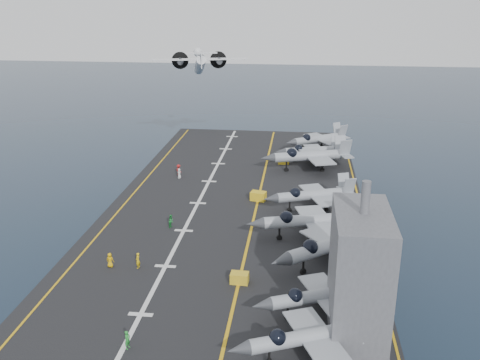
# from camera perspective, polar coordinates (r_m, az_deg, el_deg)

# --- Properties ---
(ground) EXTENTS (500.00, 500.00, 0.00)m
(ground) POSITION_cam_1_polar(r_m,az_deg,el_deg) (85.23, -0.32, -9.17)
(ground) COLOR #142135
(ground) RESTS_ON ground
(hull) EXTENTS (36.00, 90.00, 10.00)m
(hull) POSITION_cam_1_polar(r_m,az_deg,el_deg) (82.95, -0.32, -6.13)
(hull) COLOR #56595E
(hull) RESTS_ON ground
(flight_deck) EXTENTS (38.00, 92.00, 0.40)m
(flight_deck) POSITION_cam_1_polar(r_m,az_deg,el_deg) (80.85, -0.33, -2.81)
(flight_deck) COLOR black
(flight_deck) RESTS_ON hull
(foul_line) EXTENTS (0.35, 90.00, 0.02)m
(foul_line) POSITION_cam_1_polar(r_m,az_deg,el_deg) (80.48, 1.79, -2.76)
(foul_line) COLOR gold
(foul_line) RESTS_ON flight_deck
(landing_centerline) EXTENTS (0.50, 90.00, 0.02)m
(landing_centerline) POSITION_cam_1_polar(r_m,az_deg,el_deg) (81.67, -4.52, -2.47)
(landing_centerline) COLOR silver
(landing_centerline) RESTS_ON flight_deck
(deck_edge_port) EXTENTS (0.25, 90.00, 0.02)m
(deck_edge_port) POSITION_cam_1_polar(r_m,az_deg,el_deg) (84.41, -11.87, -2.10)
(deck_edge_port) COLOR gold
(deck_edge_port) RESTS_ON flight_deck
(deck_edge_stbd) EXTENTS (0.25, 90.00, 0.02)m
(deck_edge_stbd) POSITION_cam_1_polar(r_m,az_deg,el_deg) (80.78, 12.83, -3.17)
(deck_edge_stbd) COLOR gold
(deck_edge_stbd) RESTS_ON flight_deck
(island_superstructure) EXTENTS (5.00, 10.00, 15.00)m
(island_superstructure) POSITION_cam_1_polar(r_m,az_deg,el_deg) (50.17, 12.72, -8.23)
(island_superstructure) COLOR #56595E
(island_superstructure) RESTS_ON flight_deck
(fighter_jet_0) EXTENTS (15.16, 12.91, 4.46)m
(fighter_jet_0) POSITION_cam_1_polar(r_m,az_deg,el_deg) (48.66, 7.28, -16.11)
(fighter_jet_0) COLOR gray
(fighter_jet_0) RESTS_ON flight_deck
(fighter_jet_1) EXTENTS (15.03, 12.81, 4.42)m
(fighter_jet_1) POSITION_cam_1_polar(r_m,az_deg,el_deg) (54.49, 8.69, -11.96)
(fighter_jet_1) COLOR #9DA7AF
(fighter_jet_1) RESTS_ON flight_deck
(fighter_jet_2) EXTENTS (18.61, 17.80, 5.40)m
(fighter_jet_2) POSITION_cam_1_polar(r_m,az_deg,el_deg) (63.61, 9.90, -6.69)
(fighter_jet_2) COLOR gray
(fighter_jet_2) RESTS_ON flight_deck
(fighter_jet_3) EXTENTS (17.16, 13.64, 5.22)m
(fighter_jet_3) POSITION_cam_1_polar(r_m,az_deg,el_deg) (69.91, 7.61, -4.17)
(fighter_jet_3) COLOR #9FA8AF
(fighter_jet_3) RESTS_ON flight_deck
(fighter_jet_4) EXTENTS (16.17, 13.50, 4.79)m
(fighter_jet_4) POSITION_cam_1_polar(r_m,az_deg,el_deg) (79.22, 7.97, -1.46)
(fighter_jet_4) COLOR gray
(fighter_jet_4) RESTS_ON flight_deck
(fighter_jet_6) EXTENTS (18.92, 15.38, 5.69)m
(fighter_jet_6) POSITION_cam_1_polar(r_m,az_deg,el_deg) (96.67, 7.61, 2.69)
(fighter_jet_6) COLOR gray
(fighter_jet_6) RESTS_ON flight_deck
(fighter_jet_7) EXTENTS (14.83, 11.91, 4.49)m
(fighter_jet_7) POSITION_cam_1_polar(r_m,az_deg,el_deg) (102.11, 7.81, 3.24)
(fighter_jet_7) COLOR #939BA4
(fighter_jet_7) RESTS_ON flight_deck
(fighter_jet_8) EXTENTS (16.74, 15.38, 4.84)m
(fighter_jet_8) POSITION_cam_1_polar(r_m,az_deg,el_deg) (109.84, 8.47, 4.45)
(fighter_jet_8) COLOR #9FA8AF
(fighter_jet_8) RESTS_ON flight_deck
(tow_cart_a) EXTENTS (2.03, 1.37, 1.19)m
(tow_cart_a) POSITION_cam_1_polar(r_m,az_deg,el_deg) (59.90, -0.05, -10.40)
(tow_cart_a) COLOR gold
(tow_cart_a) RESTS_ON flight_deck
(tow_cart_b) EXTENTS (2.55, 1.96, 1.37)m
(tow_cart_b) POSITION_cam_1_polar(r_m,az_deg,el_deg) (82.40, 1.97, -1.72)
(tow_cart_b) COLOR gold
(tow_cart_b) RESTS_ON flight_deck
(tow_cart_c) EXTENTS (2.11, 1.47, 1.20)m
(tow_cart_c) POSITION_cam_1_polar(r_m,az_deg,el_deg) (100.32, 4.67, 2.08)
(tow_cart_c) COLOR gold
(tow_cart_c) RESTS_ON flight_deck
(crew_0) EXTENTS (1.10, 0.76, 1.78)m
(crew_0) POSITION_cam_1_polar(r_m,az_deg,el_deg) (64.69, -13.69, -8.30)
(crew_0) COLOR #E1A908
(crew_0) RESTS_ON flight_deck
(crew_1) EXTENTS (0.94, 1.26, 1.93)m
(crew_1) POSITION_cam_1_polar(r_m,az_deg,el_deg) (63.76, -10.84, -8.43)
(crew_1) COLOR gold
(crew_1) RESTS_ON flight_deck
(crew_2) EXTENTS (0.94, 1.23, 1.84)m
(crew_2) POSITION_cam_1_polar(r_m,az_deg,el_deg) (73.57, -7.35, -4.36)
(crew_2) COLOR #1A7F2F
(crew_2) RESTS_ON flight_deck
(crew_3) EXTENTS (1.40, 1.37, 1.96)m
(crew_3) POSITION_cam_1_polar(r_m,az_deg,el_deg) (94.10, -6.56, 1.08)
(crew_3) COLOR #B21919
(crew_3) RESTS_ON flight_deck
(crew_5) EXTENTS (1.01, 1.22, 1.74)m
(crew_5) POSITION_cam_1_polar(r_m,az_deg,el_deg) (92.62, -6.50, 0.71)
(crew_5) COLOR silver
(crew_5) RESTS_ON flight_deck
(crew_6) EXTENTS (1.01, 1.24, 1.80)m
(crew_6) POSITION_cam_1_polar(r_m,az_deg,el_deg) (51.06, -11.92, -16.33)
(crew_6) COLOR #258F31
(crew_6) RESTS_ON flight_deck
(transport_plane) EXTENTS (25.70, 20.42, 5.36)m
(transport_plane) POSITION_cam_1_polar(r_m,az_deg,el_deg) (131.02, -4.30, 12.15)
(transport_plane) COLOR white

